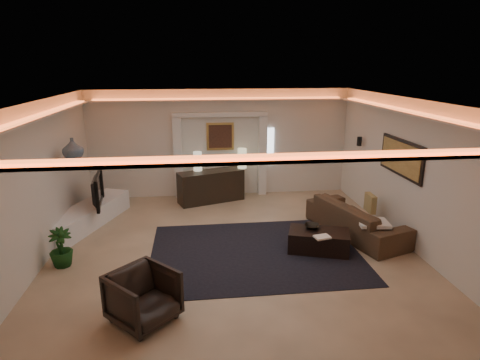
{
  "coord_description": "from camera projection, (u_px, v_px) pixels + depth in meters",
  "views": [
    {
      "loc": [
        -0.71,
        -7.15,
        3.53
      ],
      "look_at": [
        0.2,
        0.6,
        1.25
      ],
      "focal_mm": 29.79,
      "sensor_mm": 36.0,
      "label": 1
    }
  ],
  "objects": [
    {
      "name": "floor",
      "position": [
        234.0,
        249.0,
        7.88
      ],
      "size": [
        7.0,
        7.0,
        0.0
      ],
      "primitive_type": "plane",
      "color": "tan",
      "rests_on": "ground"
    },
    {
      "name": "ceiling",
      "position": [
        233.0,
        101.0,
        7.07
      ],
      "size": [
        7.0,
        7.0,
        0.0
      ],
      "primitive_type": "plane",
      "rotation": [
        3.14,
        0.0,
        0.0
      ],
      "color": "white",
      "rests_on": "ground"
    },
    {
      "name": "wall_back",
      "position": [
        220.0,
        143.0,
        10.81
      ],
      "size": [
        7.0,
        0.0,
        7.0
      ],
      "primitive_type": "plane",
      "rotation": [
        1.57,
        0.0,
        0.0
      ],
      "color": "silver",
      "rests_on": "ground"
    },
    {
      "name": "wall_front",
      "position": [
        267.0,
        272.0,
        4.14
      ],
      "size": [
        7.0,
        0.0,
        7.0
      ],
      "primitive_type": "plane",
      "rotation": [
        -1.57,
        0.0,
        0.0
      ],
      "color": "silver",
      "rests_on": "ground"
    },
    {
      "name": "wall_left",
      "position": [
        38.0,
        185.0,
        7.09
      ],
      "size": [
        0.0,
        7.0,
        7.0
      ],
      "primitive_type": "plane",
      "rotation": [
        1.57,
        0.0,
        1.57
      ],
      "color": "silver",
      "rests_on": "ground"
    },
    {
      "name": "wall_right",
      "position": [
        409.0,
        173.0,
        7.87
      ],
      "size": [
        0.0,
        7.0,
        7.0
      ],
      "primitive_type": "plane",
      "rotation": [
        1.57,
        0.0,
        -1.57
      ],
      "color": "silver",
      "rests_on": "ground"
    },
    {
      "name": "cove_soffit",
      "position": [
        233.0,
        117.0,
        7.15
      ],
      "size": [
        7.0,
        7.0,
        0.04
      ],
      "primitive_type": "cube",
      "color": "silver",
      "rests_on": "ceiling"
    },
    {
      "name": "daylight_slit",
      "position": [
        269.0,
        146.0,
        10.97
      ],
      "size": [
        0.25,
        0.03,
        1.0
      ],
      "primitive_type": "cube",
      "color": "white",
      "rests_on": "wall_back"
    },
    {
      "name": "area_rug",
      "position": [
        255.0,
        252.0,
        7.74
      ],
      "size": [
        4.0,
        3.0,
        0.01
      ],
      "primitive_type": "cube",
      "color": "black",
      "rests_on": "ground"
    },
    {
      "name": "pilaster_left",
      "position": [
        178.0,
        158.0,
        10.69
      ],
      "size": [
        0.22,
        0.2,
        2.2
      ],
      "primitive_type": "cube",
      "color": "silver",
      "rests_on": "ground"
    },
    {
      "name": "pilaster_right",
      "position": [
        262.0,
        156.0,
        10.94
      ],
      "size": [
        0.22,
        0.2,
        2.2
      ],
      "primitive_type": "cube",
      "color": "silver",
      "rests_on": "ground"
    },
    {
      "name": "alcove_header",
      "position": [
        220.0,
        114.0,
        10.49
      ],
      "size": [
        2.52,
        0.2,
        0.12
      ],
      "primitive_type": "cube",
      "color": "silver",
      "rests_on": "wall_back"
    },
    {
      "name": "painting_frame",
      "position": [
        220.0,
        136.0,
        10.73
      ],
      "size": [
        0.74,
        0.04,
        0.74
      ],
      "primitive_type": "cube",
      "color": "tan",
      "rests_on": "wall_back"
    },
    {
      "name": "painting_canvas",
      "position": [
        220.0,
        137.0,
        10.7
      ],
      "size": [
        0.62,
        0.02,
        0.62
      ],
      "primitive_type": "cube",
      "color": "#4C2D1E",
      "rests_on": "wall_back"
    },
    {
      "name": "art_panel_frame",
      "position": [
        401.0,
        158.0,
        8.08
      ],
      "size": [
        0.04,
        1.64,
        0.74
      ],
      "primitive_type": "cube",
      "color": "black",
      "rests_on": "wall_right"
    },
    {
      "name": "art_panel_gold",
      "position": [
        400.0,
        158.0,
        8.08
      ],
      "size": [
        0.02,
        1.5,
        0.62
      ],
      "primitive_type": "cube",
      "color": "tan",
      "rests_on": "wall_right"
    },
    {
      "name": "wall_sconce",
      "position": [
        359.0,
        141.0,
        9.89
      ],
      "size": [
        0.12,
        0.12,
        0.22
      ],
      "primitive_type": "cylinder",
      "color": "black",
      "rests_on": "wall_right"
    },
    {
      "name": "wall_niche",
      "position": [
        64.0,
        157.0,
        8.37
      ],
      "size": [
        0.1,
        0.55,
        0.04
      ],
      "primitive_type": "cube",
      "color": "silver",
      "rests_on": "wall_left"
    },
    {
      "name": "console",
      "position": [
        211.0,
        187.0,
        10.54
      ],
      "size": [
        1.8,
        1.07,
        0.86
      ],
      "primitive_type": "cube",
      "rotation": [
        0.0,
        0.0,
        0.33
      ],
      "color": "black",
      "rests_on": "ground"
    },
    {
      "name": "lamp_left",
      "position": [
        198.0,
        161.0,
        10.41
      ],
      "size": [
        0.29,
        0.29,
        0.5
      ],
      "primitive_type": "cylinder",
      "rotation": [
        0.0,
        0.0,
        0.38
      ],
      "color": "beige",
      "rests_on": "console"
    },
    {
      "name": "lamp_right",
      "position": [
        242.0,
        159.0,
        10.66
      ],
      "size": [
        0.31,
        0.31,
        0.53
      ],
      "primitive_type": "cylinder",
      "rotation": [
        0.0,
        0.0,
        0.38
      ],
      "color": "beige",
      "rests_on": "console"
    },
    {
      "name": "media_ledge",
      "position": [
        88.0,
        216.0,
        8.99
      ],
      "size": [
        1.52,
        2.64,
        0.48
      ],
      "primitive_type": "cube",
      "rotation": [
        0.0,
        0.0,
        -0.36
      ],
      "color": "white",
      "rests_on": "ground"
    },
    {
      "name": "tv",
      "position": [
        93.0,
        190.0,
        8.91
      ],
      "size": [
        1.25,
        0.32,
        0.72
      ],
      "primitive_type": "imported",
      "rotation": [
        0.0,
        0.0,
        1.7
      ],
      "color": "black",
      "rests_on": "media_ledge"
    },
    {
      "name": "figurine",
      "position": [
        95.0,
        189.0,
        9.57
      ],
      "size": [
        0.15,
        0.15,
        0.33
      ],
      "primitive_type": "cylinder",
      "rotation": [
        0.0,
        0.0,
        -0.3
      ],
      "color": "black",
      "rests_on": "media_ledge"
    },
    {
      "name": "ginger_jar",
      "position": [
        73.0,
        149.0,
        8.03
      ],
      "size": [
        0.54,
        0.54,
        0.43
      ],
      "primitive_type": "imported",
      "rotation": [
        0.0,
        0.0,
        0.39
      ],
      "color": "#404E5F",
      "rests_on": "wall_niche"
    },
    {
      "name": "plant",
      "position": [
        61.0,
        248.0,
        7.14
      ],
      "size": [
        0.54,
        0.54,
        0.71
      ],
      "primitive_type": "imported",
      "rotation": [
        0.0,
        0.0,
        0.5
      ],
      "color": "#113610",
      "rests_on": "ground"
    },
    {
      "name": "sofa",
      "position": [
        356.0,
        219.0,
        8.5
      ],
      "size": [
        2.56,
        1.63,
        0.7
      ],
      "primitive_type": "imported",
      "rotation": [
        0.0,
        0.0,
        1.89
      ],
      "color": "#582B1C",
      "rests_on": "ground"
    },
    {
      "name": "throw_blanket",
      "position": [
        373.0,
        223.0,
        7.75
      ],
      "size": [
        0.63,
        0.54,
        0.06
      ],
      "primitive_type": "cube",
      "rotation": [
        0.0,
        0.0,
        -0.13
      ],
      "color": "white",
      "rests_on": "sofa"
    },
    {
      "name": "throw_pillow",
      "position": [
        370.0,
        203.0,
        8.86
      ],
      "size": [
        0.13,
        0.41,
        0.4
      ],
      "primitive_type": "cube",
      "rotation": [
        0.0,
        0.0,
        -0.02
      ],
      "color": "#9E8951",
      "rests_on": "sofa"
    },
    {
      "name": "coffee_table",
      "position": [
        318.0,
        241.0,
        7.76
      ],
      "size": [
        1.28,
        0.95,
        0.43
      ],
      "primitive_type": "cube",
      "rotation": [
        0.0,
        0.0,
        -0.31
      ],
      "color": "black",
      "rests_on": "ground"
    },
    {
      "name": "bowl",
      "position": [
        312.0,
        227.0,
        7.84
      ],
      "size": [
        0.39,
        0.39,
        0.07
      ],
      "primitive_type": "imported",
      "rotation": [
        0.0,
        0.0,
        -0.39
      ],
      "color": "black",
      "rests_on": "coffee_table"
    },
    {
      "name": "magazine",
      "position": [
        322.0,
        238.0,
        7.4
      ],
      "size": [
        0.32,
        0.26,
        0.03
      ],
      "primitive_type": "cube",
      "rotation": [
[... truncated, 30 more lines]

